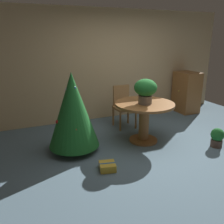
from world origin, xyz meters
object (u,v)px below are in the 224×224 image
object	(u,v)px
gift_box_gold	(107,166)
holiday_tree	(73,110)
wooden_chair_far	(123,104)
round_dining_table	(144,114)
wooden_cabinet	(186,92)
flower_vase	(145,89)
potted_plant	(217,137)

from	to	relation	value
gift_box_gold	holiday_tree	bearing A→B (deg)	108.51
holiday_tree	wooden_chair_far	bearing A→B (deg)	30.36
round_dining_table	wooden_cabinet	xyz separation A→B (m)	(2.05, 1.26, -0.02)
flower_vase	gift_box_gold	bearing A→B (deg)	-147.15
gift_box_gold	potted_plant	size ratio (longest dim) A/B	0.81
wooden_chair_far	gift_box_gold	size ratio (longest dim) A/B	3.18
gift_box_gold	potted_plant	xyz separation A→B (m)	(2.19, -0.04, 0.13)
wooden_cabinet	holiday_tree	bearing A→B (deg)	-161.70
round_dining_table	wooden_cabinet	size ratio (longest dim) A/B	1.04
flower_vase	potted_plant	distance (m)	1.60
flower_vase	wooden_cabinet	bearing A→B (deg)	32.23
gift_box_gold	potted_plant	distance (m)	2.19
potted_plant	gift_box_gold	bearing A→B (deg)	178.83
round_dining_table	potted_plant	xyz separation A→B (m)	(1.12, -0.77, -0.37)
round_dining_table	gift_box_gold	distance (m)	1.38
flower_vase	wooden_cabinet	world-z (taller)	flower_vase
round_dining_table	gift_box_gold	xyz separation A→B (m)	(-1.06, -0.72, -0.50)
wooden_cabinet	potted_plant	world-z (taller)	wooden_cabinet
wooden_chair_far	wooden_cabinet	world-z (taller)	wooden_cabinet
wooden_chair_far	potted_plant	bearing A→B (deg)	-56.43
holiday_tree	wooden_cabinet	distance (m)	3.59
wooden_cabinet	potted_plant	size ratio (longest dim) A/B	2.99
wooden_cabinet	round_dining_table	bearing A→B (deg)	-148.50
gift_box_gold	wooden_cabinet	size ratio (longest dim) A/B	0.27
holiday_tree	wooden_cabinet	bearing A→B (deg)	18.30
flower_vase	gift_box_gold	size ratio (longest dim) A/B	1.59
flower_vase	holiday_tree	xyz separation A→B (m)	(-1.32, 0.19, -0.29)
wooden_chair_far	flower_vase	bearing A→B (deg)	-91.69
round_dining_table	potted_plant	size ratio (longest dim) A/B	3.12
gift_box_gold	flower_vase	bearing A→B (deg)	32.85
potted_plant	wooden_chair_far	bearing A→B (deg)	123.57
potted_plant	round_dining_table	bearing A→B (deg)	145.64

